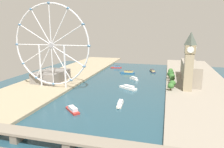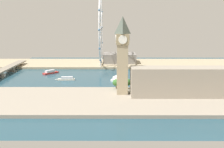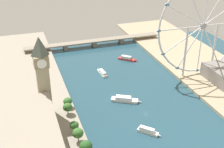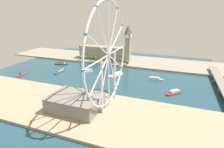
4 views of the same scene
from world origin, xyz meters
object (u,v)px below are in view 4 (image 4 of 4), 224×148
object	(u,v)px
tour_boat_4	(59,71)
tour_boat_6	(22,74)
river_bridge	(224,88)
tour_boat_1	(61,63)
riverside_hall	(75,102)
tour_boat_3	(156,79)
tour_boat_5	(174,92)
ferris_wheel	(109,56)
tour_boat_2	(87,71)
tour_boat_0	(116,75)
parliament_block	(102,53)
clock_tower	(128,43)

from	to	relation	value
tour_boat_4	tour_boat_6	distance (m)	61.06
river_bridge	tour_boat_1	size ratio (longest dim) A/B	6.72
riverside_hall	tour_boat_6	size ratio (longest dim) A/B	2.08
tour_boat_3	tour_boat_5	bearing A→B (deg)	-60.15
riverside_hall	tour_boat_3	distance (m)	143.59
ferris_wheel	tour_boat_2	xyz separation A→B (m)	(-99.52, -80.60, -57.81)
tour_boat_0	tour_boat_1	distance (m)	130.94
tour_boat_6	riverside_hall	bearing A→B (deg)	54.66
ferris_wheel	tour_boat_5	bearing A→B (deg)	131.72
tour_boat_0	tour_boat_6	size ratio (longest dim) A/B	1.15
parliament_block	tour_boat_5	xyz separation A→B (m)	(124.71, 156.57, -14.86)
clock_tower	tour_boat_0	world-z (taller)	clock_tower
tour_boat_5	ferris_wheel	bearing A→B (deg)	-5.41
riverside_hall	tour_boat_4	bearing A→B (deg)	-136.64
clock_tower	ferris_wheel	size ratio (longest dim) A/B	0.67
parliament_block	tour_boat_5	world-z (taller)	parliament_block
tour_boat_2	tour_boat_5	xyz separation A→B (m)	(38.47, 149.07, -0.13)
parliament_block	tour_boat_3	distance (m)	152.41
riverside_hall	tour_boat_5	bearing A→B (deg)	129.86
ferris_wheel	tour_boat_5	world-z (taller)	ferris_wheel
clock_tower	tour_boat_3	world-z (taller)	clock_tower
clock_tower	tour_boat_5	xyz separation A→B (m)	(116.73, 96.93, -40.23)
clock_tower	tour_boat_0	size ratio (longest dim) A/B	2.55
riverside_hall	river_bridge	bearing A→B (deg)	124.36
parliament_block	tour_boat_5	size ratio (longest dim) A/B	4.59
tour_boat_6	ferris_wheel	bearing A→B (deg)	64.73
river_bridge	tour_boat_2	world-z (taller)	river_bridge
tour_boat_0	tour_boat_4	bearing A→B (deg)	-49.51
ferris_wheel	tour_boat_1	xyz separation A→B (m)	(-124.39, -154.80, -57.98)
clock_tower	ferris_wheel	world-z (taller)	ferris_wheel
tour_boat_0	tour_boat_2	distance (m)	54.46
clock_tower	tour_boat_1	bearing A→B (deg)	-67.10
tour_boat_1	tour_boat_6	size ratio (longest dim) A/B	1.14
tour_boat_2	tour_boat_4	size ratio (longest dim) A/B	0.62
tour_boat_0	tour_boat_3	distance (m)	65.79
tour_boat_1	tour_boat_3	distance (m)	195.43
tour_boat_4	tour_boat_0	bearing A→B (deg)	102.37
clock_tower	tour_boat_2	xyz separation A→B (m)	(78.25, -52.14, -40.10)
clock_tower	ferris_wheel	bearing A→B (deg)	9.10
clock_tower	tour_boat_2	distance (m)	102.23
tour_boat_3	tour_boat_4	xyz separation A→B (m)	(22.80, -166.49, 0.57)
parliament_block	river_bridge	size ratio (longest dim) A/B	0.52
riverside_hall	tour_boat_5	size ratio (longest dim) A/B	2.39
ferris_wheel	tour_boat_0	size ratio (longest dim) A/B	3.81
ferris_wheel	tour_boat_1	size ratio (longest dim) A/B	3.84
tour_boat_6	river_bridge	bearing A→B (deg)	87.21
tour_boat_2	tour_boat_3	world-z (taller)	tour_boat_2
tour_boat_5	tour_boat_6	world-z (taller)	tour_boat_6
parliament_block	riverside_hall	distance (m)	215.14
tour_boat_3	tour_boat_5	distance (m)	51.63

